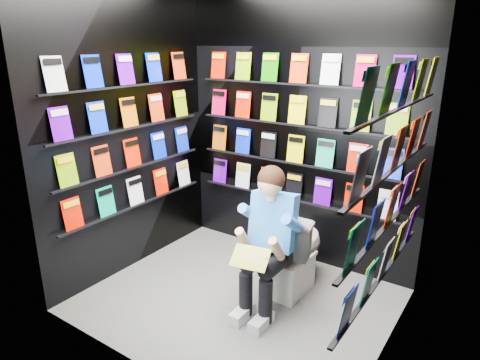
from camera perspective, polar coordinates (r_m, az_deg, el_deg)
The scene contains 13 objects.
floor at distance 3.77m, azimuth -0.31°, elevation -15.69°, with size 2.40×2.40×0.00m, color slate.
wall_back at distance 4.07m, azimuth 7.72°, elevation 6.67°, with size 2.40×0.04×2.60m, color black.
wall_front at distance 2.51m, azimuth -13.44°, elevation -0.87°, with size 2.40×0.04×2.60m, color black.
wall_left at distance 4.02m, azimuth -14.66°, elevation 6.09°, with size 0.04×2.00×2.60m, color black.
wall_right at distance 2.76m, azimuth 20.64°, elevation 0.17°, with size 0.04×2.00×2.60m, color black.
comics_back at distance 4.05m, azimuth 7.53°, elevation 6.67°, with size 2.10×0.06×1.37m, color red, non-canonical shape.
comics_left at distance 4.00m, azimuth -14.38°, elevation 6.12°, with size 0.06×1.70×1.37m, color red, non-canonical shape.
comics_right at distance 2.76m, azimuth 20.05°, elevation 0.38°, with size 0.06×1.70×1.37m, color red, non-canonical shape.
toilet at distance 3.85m, azimuth 7.35°, elevation -8.76°, with size 0.42×0.75×0.73m, color white.
longbox at distance 3.81m, azimuth 6.96°, elevation -12.63°, with size 0.23×0.42×0.31m, color white.
longbox_lid at distance 3.72m, azimuth 7.06°, elevation -10.34°, with size 0.25×0.44×0.03m, color white.
reader at distance 3.38m, azimuth 4.64°, elevation -5.63°, with size 0.47×0.69×1.26m, color #287AE1, non-canonical shape.
held_comic at distance 3.18m, azimuth 1.38°, elevation -10.32°, with size 0.28×0.01×0.19m, color green.
Camera 1 is at (1.78, -2.58, 2.09)m, focal length 32.00 mm.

